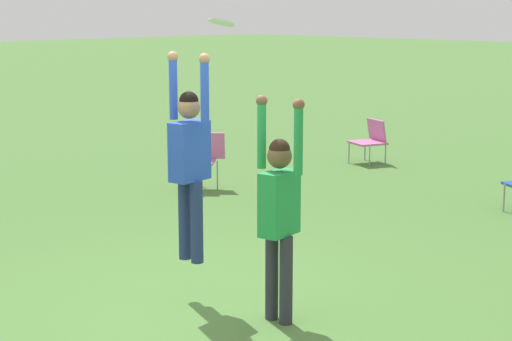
# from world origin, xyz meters

# --- Properties ---
(ground_plane) EXTENTS (120.00, 120.00, 0.00)m
(ground_plane) POSITION_xyz_m (0.00, 0.00, 0.00)
(ground_plane) COLOR #4C7A38
(person_jumping) EXTENTS (0.56, 0.43, 2.01)m
(person_jumping) POSITION_xyz_m (-0.17, 0.14, 1.45)
(person_jumping) COLOR navy
(person_jumping) RESTS_ON ground_plane
(person_defending) EXTENTS (0.55, 0.42, 2.05)m
(person_defending) POSITION_xyz_m (0.86, 0.30, 1.08)
(person_defending) COLOR #2D2D38
(person_defending) RESTS_ON ground_plane
(frisbee) EXTENTS (0.24, 0.24, 0.08)m
(frisbee) POSITION_xyz_m (0.24, 0.19, 2.68)
(frisbee) COLOR white
(camping_chair_2) EXTENTS (0.72, 0.77, 0.79)m
(camping_chair_2) POSITION_xyz_m (-3.52, 7.37, 0.46)
(camping_chair_2) COLOR gray
(camping_chair_2) RESTS_ON ground_plane
(camping_chair_5) EXTENTS (0.70, 0.78, 0.89)m
(camping_chair_5) POSITION_xyz_m (-3.98, 3.67, 0.53)
(camping_chair_5) COLOR gray
(camping_chair_5) RESTS_ON ground_plane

